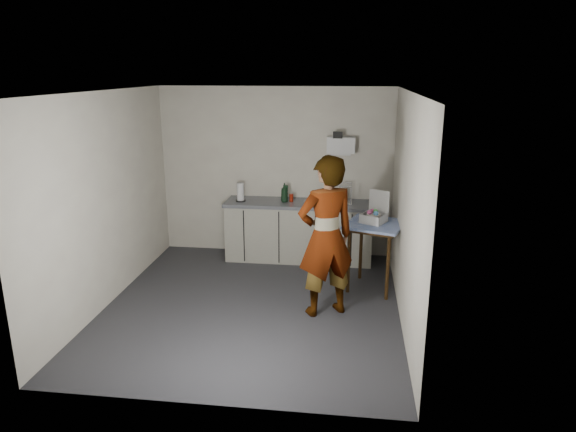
# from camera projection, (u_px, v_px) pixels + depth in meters

# --- Properties ---
(ground) EXTENTS (4.00, 4.00, 0.00)m
(ground) POSITION_uv_depth(u_px,v_px,m) (253.00, 305.00, 6.41)
(ground) COLOR #28282D
(ground) RESTS_ON ground
(wall_back) EXTENTS (3.60, 0.02, 2.60)m
(wall_back) POSITION_uv_depth(u_px,v_px,m) (276.00, 172.00, 7.95)
(wall_back) COLOR beige
(wall_back) RESTS_ON ground
(wall_right) EXTENTS (0.02, 4.00, 2.60)m
(wall_right) POSITION_uv_depth(u_px,v_px,m) (405.00, 210.00, 5.84)
(wall_right) COLOR beige
(wall_right) RESTS_ON ground
(wall_left) EXTENTS (0.02, 4.00, 2.60)m
(wall_left) POSITION_uv_depth(u_px,v_px,m) (107.00, 200.00, 6.27)
(wall_left) COLOR beige
(wall_left) RESTS_ON ground
(ceiling) EXTENTS (3.60, 4.00, 0.01)m
(ceiling) POSITION_uv_depth(u_px,v_px,m) (248.00, 92.00, 5.70)
(ceiling) COLOR white
(ceiling) RESTS_ON wall_back
(kitchen_counter) EXTENTS (2.24, 0.62, 0.91)m
(kitchen_counter) POSITION_uv_depth(u_px,v_px,m) (299.00, 232.00, 7.87)
(kitchen_counter) COLOR black
(kitchen_counter) RESTS_ON ground
(wall_shelf) EXTENTS (0.42, 0.18, 0.37)m
(wall_shelf) POSITION_uv_depth(u_px,v_px,m) (341.00, 145.00, 7.64)
(wall_shelf) COLOR white
(wall_shelf) RESTS_ON ground
(side_table) EXTENTS (0.89, 0.89, 0.92)m
(side_table) POSITION_uv_depth(u_px,v_px,m) (375.00, 232.00, 6.69)
(side_table) COLOR #311B0B
(side_table) RESTS_ON ground
(standing_man) EXTENTS (0.84, 0.74, 1.93)m
(standing_man) POSITION_uv_depth(u_px,v_px,m) (326.00, 237.00, 5.96)
(standing_man) COLOR #B2A593
(standing_man) RESTS_ON ground
(soap_bottle) EXTENTS (0.12, 0.12, 0.29)m
(soap_bottle) POSITION_uv_depth(u_px,v_px,m) (284.00, 193.00, 7.72)
(soap_bottle) COLOR black
(soap_bottle) RESTS_ON kitchen_counter
(soda_can) EXTENTS (0.06, 0.06, 0.12)m
(soda_can) POSITION_uv_depth(u_px,v_px,m) (291.00, 198.00, 7.75)
(soda_can) COLOR red
(soda_can) RESTS_ON kitchen_counter
(dark_bottle) EXTENTS (0.07, 0.07, 0.25)m
(dark_bottle) POSITION_uv_depth(u_px,v_px,m) (286.00, 193.00, 7.74)
(dark_bottle) COLOR black
(dark_bottle) RESTS_ON kitchen_counter
(paper_towel) EXTENTS (0.16, 0.16, 0.28)m
(paper_towel) POSITION_uv_depth(u_px,v_px,m) (241.00, 193.00, 7.76)
(paper_towel) COLOR black
(paper_towel) RESTS_ON kitchen_counter
(dish_rack) EXTENTS (0.42, 0.31, 0.29)m
(dish_rack) POSITION_uv_depth(u_px,v_px,m) (338.00, 198.00, 7.67)
(dish_rack) COLOR white
(dish_rack) RESTS_ON kitchen_counter
(bakery_box) EXTENTS (0.39, 0.40, 0.40)m
(bakery_box) POSITION_uv_depth(u_px,v_px,m) (374.00, 215.00, 6.68)
(bakery_box) COLOR white
(bakery_box) RESTS_ON side_table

